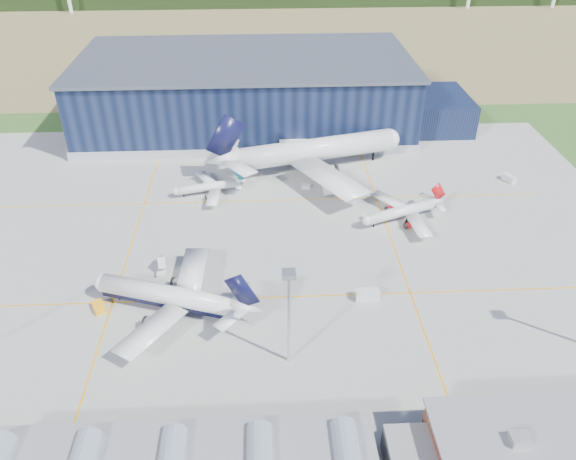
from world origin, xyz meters
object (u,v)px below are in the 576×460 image
object	(u,v)px
airliner_widebody	(316,139)
gse_cart_a	(366,219)
airliner_navy	(166,287)
gse_cart_b	(306,187)
airliner_regional	(207,183)
car_b	(188,437)
gse_van_b	(509,178)
airliner_red	(401,207)
gse_van_a	(367,294)
light_mast_center	(289,303)
airstair	(162,265)
hangar	(253,95)
gse_tug_a	(99,307)

from	to	relation	value
airliner_widebody	gse_cart_a	xyz separation A→B (m)	(11.76, -32.63, -10.31)
airliner_navy	gse_cart_b	xyz separation A→B (m)	(35.49, 55.16, -6.11)
gse_cart_a	gse_cart_b	xyz separation A→B (m)	(-15.83, 19.75, -0.06)
airliner_regional	airliner_widebody	bearing A→B (deg)	-169.93
airliner_navy	car_b	world-z (taller)	airliner_navy
airliner_regional	gse_van_b	xyz separation A→B (m)	(95.74, 3.53, -2.78)
airliner_red	gse_cart_b	distance (m)	32.62
gse_van_a	gse_cart_b	size ratio (longest dim) A/B	2.11
airliner_regional	gse_cart_a	xyz separation A→B (m)	(46.31, -17.63, -3.19)
airliner_navy	gse_cart_b	bearing A→B (deg)	-104.32
light_mast_center	airliner_navy	world-z (taller)	light_mast_center
airliner_red	gse_van_a	xyz separation A→B (m)	(-15.08, -33.45, -3.34)
airstair	car_b	bearing A→B (deg)	-85.63
gse_van_b	airliner_red	bearing A→B (deg)	-178.19
light_mast_center	gse_cart_b	size ratio (longest dim) A/B	8.59
airliner_red	car_b	world-z (taller)	airliner_red
airliner_navy	airliner_red	xyz separation A→B (m)	(60.85, 35.03, -2.11)
airliner_regional	light_mast_center	bearing A→B (deg)	93.63
airliner_navy	airliner_red	size ratio (longest dim) A/B	1.46
airliner_regional	gse_cart_a	bearing A→B (deg)	145.76
hangar	airliner_navy	size ratio (longest dim) A/B	3.53
gse_tug_a	gse_cart_b	world-z (taller)	gse_tug_a
airliner_widebody	gse_van_a	size ratio (longest dim) A/B	11.91
airliner_navy	gse_van_b	bearing A→B (deg)	-132.25
gse_van_a	airliner_regional	bearing A→B (deg)	36.45
airliner_widebody	gse_cart_a	bearing A→B (deg)	-84.87
gse_van_a	light_mast_center	bearing A→B (deg)	131.91
gse_van_b	gse_cart_b	xyz separation A→B (m)	(-65.27, -1.41, -0.46)
hangar	gse_cart_a	xyz separation A→B (m)	(32.05, -72.43, -10.98)
airliner_navy	airstair	size ratio (longest dim) A/B	9.14
gse_cart_b	gse_van_a	bearing A→B (deg)	-163.41
airliner_regional	gse_cart_b	bearing A→B (deg)	170.59
hangar	airliner_widebody	distance (m)	44.68
gse_van_a	gse_cart_a	xyz separation A→B (m)	(5.55, 33.82, -0.59)
gse_cart_a	gse_cart_b	world-z (taller)	gse_cart_a
gse_tug_a	gse_cart_b	size ratio (longest dim) A/B	1.45
hangar	airstair	xyz separation A→B (m)	(-22.85, -92.49, -10.18)
gse_van_b	airstair	bearing A→B (deg)	175.01
airliner_regional	gse_tug_a	size ratio (longest dim) A/B	6.04
airliner_red	gse_tug_a	bearing A→B (deg)	2.69
airliner_red	car_b	xyz separation A→B (m)	(-53.13, -70.00, -3.91)
gse_van_a	gse_cart_b	xyz separation A→B (m)	(-10.29, 53.58, -0.65)
airliner_navy	gse_tug_a	xyz separation A→B (m)	(-16.11, 0.71, -5.88)
hangar	light_mast_center	world-z (taller)	hangar
light_mast_center	airstair	distance (m)	46.29
airliner_navy	gse_tug_a	size ratio (longest dim) A/B	10.56
airliner_red	airliner_regional	world-z (taller)	airliner_red
airliner_widebody	gse_tug_a	size ratio (longest dim) A/B	17.28
hangar	gse_cart_a	bearing A→B (deg)	-66.13
gse_tug_a	airstair	distance (m)	19.27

